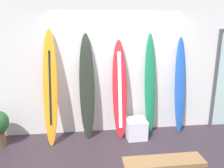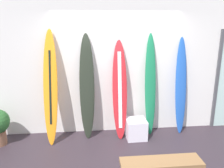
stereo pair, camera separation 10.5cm
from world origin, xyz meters
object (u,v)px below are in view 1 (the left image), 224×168
surfboard_charcoal (87,88)px  bench (164,164)px  surfboard_cobalt (180,87)px  surfboard_crimson (120,91)px  display_block_left (136,129)px  surfboard_emerald (150,86)px  surfboard_sunset (50,88)px

surfboard_charcoal → bench: surfboard_charcoal is taller
surfboard_cobalt → surfboard_charcoal: bearing=-179.3°
surfboard_crimson → display_block_left: surfboard_crimson is taller
surfboard_crimson → surfboard_emerald: 0.64m
surfboard_sunset → surfboard_cobalt: bearing=2.7°
display_block_left → surfboard_charcoal: bearing=168.6°
surfboard_cobalt → bench: (-0.93, -1.69, -0.61)m
bench → surfboard_crimson: bearing=102.5°
surfboard_charcoal → surfboard_cobalt: bearing=0.7°
surfboard_sunset → display_block_left: size_ratio=5.37×
surfboard_crimson → display_block_left: bearing=-25.1°
surfboard_crimson → surfboard_charcoal: bearing=176.0°
surfboard_crimson → surfboard_emerald: (0.64, 0.07, 0.06)m
surfboard_sunset → display_block_left: 1.88m
surfboard_emerald → surfboard_sunset: bearing=-176.4°
surfboard_crimson → surfboard_emerald: bearing=6.3°
display_block_left → bench: bench is taller
surfboard_charcoal → surfboard_emerald: 1.28m
surfboard_cobalt → bench: 2.02m
surfboard_sunset → surfboard_charcoal: 0.70m
surfboard_sunset → surfboard_charcoal: surfboard_sunset is taller
surfboard_crimson → display_block_left: size_ratio=4.84×
surfboard_sunset → surfboard_charcoal: (0.69, 0.10, -0.06)m
surfboard_sunset → surfboard_crimson: (1.33, 0.06, -0.12)m
surfboard_sunset → surfboard_cobalt: surfboard_sunset is taller
surfboard_sunset → bench: surfboard_sunset is taller
display_block_left → surfboard_emerald: bearing=34.5°
surfboard_emerald → surfboard_crimson: bearing=-173.7°
surfboard_crimson → bench: (0.36, -1.62, -0.58)m
surfboard_crimson → bench: bearing=-77.5°
surfboard_crimson → display_block_left: 0.85m
surfboard_cobalt → surfboard_sunset: bearing=-177.3°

